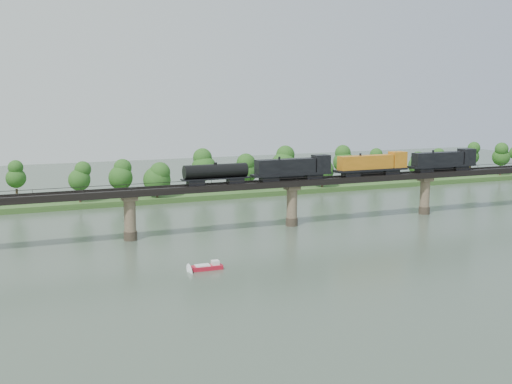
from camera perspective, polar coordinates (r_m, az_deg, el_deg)
name	(u,v)px	position (r m, az deg, el deg)	size (l,w,h in m)	color
ground	(357,253)	(133.20, 8.94, -5.40)	(400.00, 400.00, 0.00)	#374639
far_bank	(217,191)	(208.54, -3.51, 0.05)	(300.00, 24.00, 1.60)	#2F5221
bridge	(292,204)	(157.71, 3.21, -1.06)	(236.00, 30.00, 11.50)	#473A2D
bridge_superstructure	(292,178)	(156.76, 3.23, 1.22)	(220.00, 4.90, 0.75)	black
far_treeline	(197,170)	(200.65, -5.31, 2.00)	(289.06, 17.54, 13.60)	#382619
freight_train	(346,166)	(163.72, 8.01, 2.34)	(83.71, 3.26, 5.76)	black
motorboat	(208,267)	(119.95, -4.32, -6.64)	(5.76, 2.26, 1.59)	#B31427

